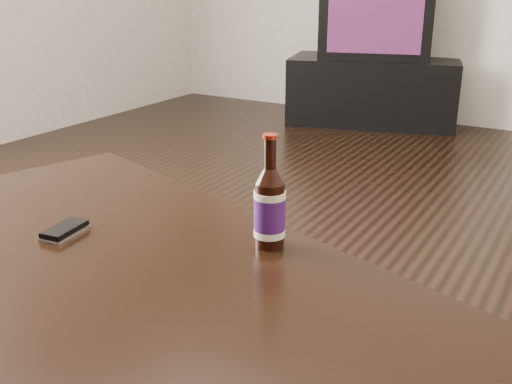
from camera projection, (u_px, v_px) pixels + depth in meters
The scene contains 6 objects.
floor at pixel (271, 340), 1.75m from camera, with size 5.00×6.00×0.01m, color black.
tv_stand at pixel (372, 90), 4.24m from camera, with size 1.14×0.57×0.46m, color black.
tv at pixel (377, 16), 4.07m from camera, with size 0.83×0.65×0.55m.
coffee_table at pixel (100, 307), 1.07m from camera, with size 1.52×1.16×0.51m.
beer_bottle at pixel (270, 208), 1.13m from camera, with size 0.08×0.08×0.22m.
phone at pixel (65, 231), 1.21m from camera, with size 0.06×0.11×0.02m.
Camera 1 is at (0.72, -1.31, 1.00)m, focal length 42.00 mm.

